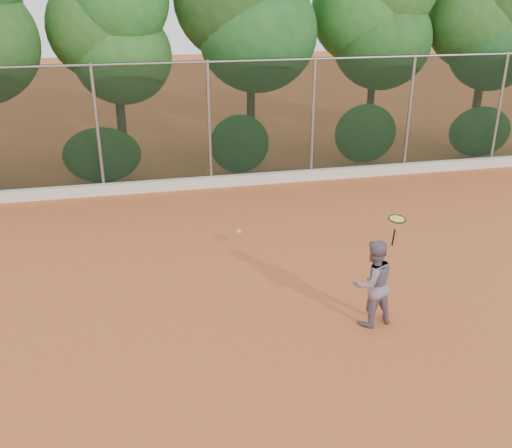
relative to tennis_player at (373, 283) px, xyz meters
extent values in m
plane|color=#CA622F|center=(-1.60, 0.78, -0.77)|extent=(80.00, 80.00, 0.00)
cube|color=silver|center=(-1.60, 7.60, -0.62)|extent=(24.00, 0.20, 0.30)
imported|color=slate|center=(0.00, 0.00, 0.00)|extent=(0.84, 0.71, 1.54)
cube|color=black|center=(-1.60, 7.78, 0.98)|extent=(24.00, 0.01, 3.50)
cylinder|color=gray|center=(-1.60, 7.78, 2.68)|extent=(24.00, 0.06, 0.06)
cylinder|color=gray|center=(-4.60, 7.78, 0.98)|extent=(0.09, 0.09, 3.50)
cylinder|color=gray|center=(-1.60, 7.78, 0.98)|extent=(0.09, 0.09, 3.50)
cylinder|color=gray|center=(1.40, 7.78, 0.98)|extent=(0.09, 0.09, 3.50)
cylinder|color=gray|center=(4.40, 7.78, 0.98)|extent=(0.09, 0.09, 3.50)
cylinder|color=gray|center=(7.40, 7.78, 0.98)|extent=(0.09, 0.09, 3.50)
cylinder|color=#43301A|center=(-4.00, 10.08, 0.43)|extent=(0.28, 0.28, 2.40)
ellipsoid|color=#275D20|center=(-3.80, 9.98, 2.63)|extent=(2.90, 2.40, 2.80)
ellipsoid|color=#25541D|center=(-4.30, 10.28, 3.43)|extent=(3.20, 2.70, 3.10)
cylinder|color=#44281A|center=(0.00, 9.78, 0.73)|extent=(0.26, 0.26, 3.00)
ellipsoid|color=#2D752C|center=(0.20, 9.68, 3.23)|extent=(3.60, 3.00, 3.50)
cylinder|color=#3C2517|center=(4.10, 9.98, 0.58)|extent=(0.24, 0.24, 2.70)
ellipsoid|color=#1D4F1B|center=(4.30, 9.88, 2.93)|extent=(3.20, 2.70, 3.10)
ellipsoid|color=#226121|center=(3.80, 10.18, 3.83)|extent=(3.50, 2.90, 3.40)
cylinder|color=#48301C|center=(7.80, 9.58, 0.48)|extent=(0.28, 0.28, 2.50)
ellipsoid|color=#276629|center=(8.00, 9.48, 2.73)|extent=(3.00, 2.50, 2.90)
ellipsoid|color=#38762D|center=(7.50, 9.78, 3.53)|extent=(3.30, 2.80, 3.20)
ellipsoid|color=#2C5F24|center=(-4.60, 8.58, 0.08)|extent=(2.20, 1.16, 1.60)
ellipsoid|color=#256024|center=(-0.60, 8.58, 0.18)|extent=(1.80, 1.04, 1.76)
ellipsoid|color=#2E732C|center=(3.40, 8.58, 0.28)|extent=(2.00, 1.10, 1.84)
ellipsoid|color=#2C702A|center=(7.40, 8.58, 0.13)|extent=(2.16, 1.12, 1.64)
cylinder|color=black|center=(0.32, 0.05, 0.78)|extent=(0.04, 0.07, 0.30)
torus|color=black|center=(0.32, -0.01, 1.13)|extent=(0.32, 0.32, 0.06)
cylinder|color=#D6EA45|center=(0.32, -0.01, 1.13)|extent=(0.27, 0.27, 0.03)
sphere|color=#CCD730|center=(-2.26, -0.03, 1.17)|extent=(0.07, 0.07, 0.07)
camera|label=1|loc=(-3.70, -7.73, 4.60)|focal=40.00mm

